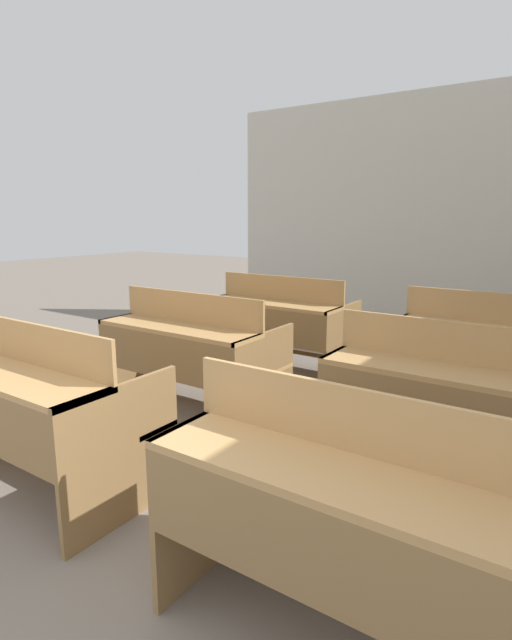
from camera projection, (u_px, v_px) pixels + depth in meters
wall_back at (445, 216)px, 6.10m from camera, size 5.85×0.06×2.99m
bench_front_left at (36, 404)px, 2.72m from camera, size 1.31×0.74×0.94m
bench_front_right at (351, 514)px, 1.72m from camera, size 1.31×0.74×0.94m
bench_second_left at (191, 352)px, 3.78m from camera, size 1.31×0.74×0.94m
bench_second_right at (450, 403)px, 2.74m from camera, size 1.31×0.74×0.94m
bench_third_left at (280, 323)px, 4.79m from camera, size 1.31×0.74×0.94m
bench_third_right at (490, 352)px, 3.77m from camera, size 1.31×0.74×0.94m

